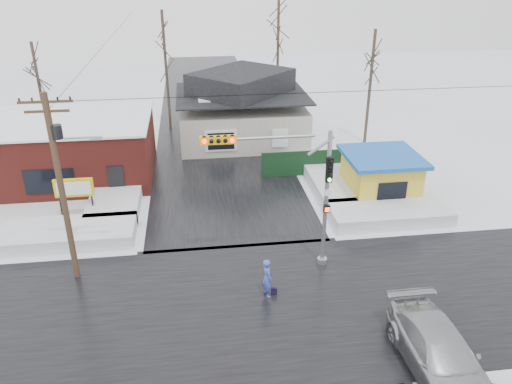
{
  "coord_description": "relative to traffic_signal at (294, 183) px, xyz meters",
  "views": [
    {
      "loc": [
        -2.09,
        -17.47,
        14.07
      ],
      "look_at": [
        0.98,
        5.47,
        3.0
      ],
      "focal_mm": 35.0,
      "sensor_mm": 36.0,
      "label": 1
    }
  ],
  "objects": [
    {
      "name": "marquee_sign",
      "position": [
        -11.43,
        6.53,
        -2.62
      ],
      "size": [
        2.2,
        0.21,
        2.55
      ],
      "color": "black",
      "rests_on": "ground"
    },
    {
      "name": "tree_far_left",
      "position": [
        -6.43,
        23.03,
        3.41
      ],
      "size": [
        3.0,
        3.0,
        10.0
      ],
      "color": "#332821",
      "rests_on": "ground"
    },
    {
      "name": "snowbank_nside_e",
      "position": [
        4.57,
        9.03,
        -4.14
      ],
      "size": [
        3.0,
        8.0,
        0.8
      ],
      "primitive_type": "cube",
      "color": "white",
      "rests_on": "ground"
    },
    {
      "name": "snowbank_ne",
      "position": [
        6.57,
        4.03,
        -4.14
      ],
      "size": [
        7.0,
        3.0,
        0.8
      ],
      "primitive_type": "cube",
      "color": "white",
      "rests_on": "ground"
    },
    {
      "name": "snowbank_nside_w",
      "position": [
        -9.43,
        9.03,
        -4.14
      ],
      "size": [
        3.0,
        8.0,
        0.8
      ],
      "primitive_type": "cube",
      "color": "white",
      "rests_on": "ground"
    },
    {
      "name": "fence",
      "position": [
        4.07,
        11.03,
        -3.64
      ],
      "size": [
        8.0,
        0.12,
        1.8
      ],
      "primitive_type": "cube",
      "color": "black",
      "rests_on": "ground"
    },
    {
      "name": "shopping_bag",
      "position": [
        -1.25,
        -2.17,
        -4.36
      ],
      "size": [
        0.3,
        0.19,
        0.35
      ],
      "primitive_type": "cube",
      "rotation": [
        0.0,
        0.0,
        -0.27
      ],
      "color": "black",
      "rests_on": "ground"
    },
    {
      "name": "utility_pole",
      "position": [
        -10.36,
        0.53,
        0.57
      ],
      "size": [
        3.15,
        0.44,
        9.0
      ],
      "color": "#382619",
      "rests_on": "ground"
    },
    {
      "name": "brick_building",
      "position": [
        -13.43,
        13.03,
        -2.46
      ],
      "size": [
        12.2,
        8.2,
        4.12
      ],
      "color": "maroon",
      "rests_on": "ground"
    },
    {
      "name": "ground",
      "position": [
        -2.43,
        -2.97,
        -4.54
      ],
      "size": [
        120.0,
        120.0,
        0.0
      ],
      "primitive_type": "plane",
      "color": "white",
      "rests_on": "ground"
    },
    {
      "name": "traffic_signal",
      "position": [
        0.0,
        0.0,
        0.0
      ],
      "size": [
        6.05,
        0.68,
        7.0
      ],
      "color": "gray",
      "rests_on": "ground"
    },
    {
      "name": "road_ns",
      "position": [
        -2.43,
        -2.97,
        -4.53
      ],
      "size": [
        10.0,
        120.0,
        0.02
      ],
      "primitive_type": "cube",
      "color": "black",
      "rests_on": "ground"
    },
    {
      "name": "tree_far_mid",
      "position": [
        3.57,
        25.03,
        5.0
      ],
      "size": [
        3.0,
        3.0,
        12.0
      ],
      "color": "#332821",
      "rests_on": "ground"
    },
    {
      "name": "tree_far_right",
      "position": [
        9.57,
        17.03,
        2.62
      ],
      "size": [
        3.0,
        3.0,
        9.0
      ],
      "color": "#332821",
      "rests_on": "ground"
    },
    {
      "name": "road_ew",
      "position": [
        -2.43,
        -2.97,
        -4.53
      ],
      "size": [
        120.0,
        10.0,
        0.02
      ],
      "primitive_type": "cube",
      "color": "black",
      "rests_on": "ground"
    },
    {
      "name": "car",
      "position": [
        3.99,
        -7.58,
        -3.69
      ],
      "size": [
        2.45,
        5.89,
        1.7
      ],
      "primitive_type": "imported",
      "rotation": [
        0.0,
        0.0,
        0.01
      ],
      "color": "#A8ACAF",
      "rests_on": "ground"
    },
    {
      "name": "house",
      "position": [
        -0.43,
        19.03,
        -1.92
      ],
      "size": [
        10.4,
        8.4,
        5.76
      ],
      "color": "beige",
      "rests_on": "ground"
    },
    {
      "name": "kiosk",
      "position": [
        7.07,
        7.03,
        -3.08
      ],
      "size": [
        4.6,
        4.6,
        2.88
      ],
      "color": "gold",
      "rests_on": "ground"
    },
    {
      "name": "pedestrian",
      "position": [
        -1.57,
        -2.19,
        -3.59
      ],
      "size": [
        0.61,
        0.79,
        1.9
      ],
      "primitive_type": "imported",
      "rotation": [
        0.0,
        0.0,
        1.82
      ],
      "color": "#3F50B3",
      "rests_on": "ground"
    },
    {
      "name": "snowbank_nw",
      "position": [
        -11.43,
        4.03,
        -4.14
      ],
      "size": [
        7.0,
        3.0,
        0.8
      ],
      "primitive_type": "cube",
      "color": "white",
      "rests_on": "ground"
    },
    {
      "name": "tree_far_west",
      "position": [
        -16.43,
        21.03,
        1.82
      ],
      "size": [
        3.0,
        3.0,
        8.0
      ],
      "color": "#332821",
      "rests_on": "ground"
    }
  ]
}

